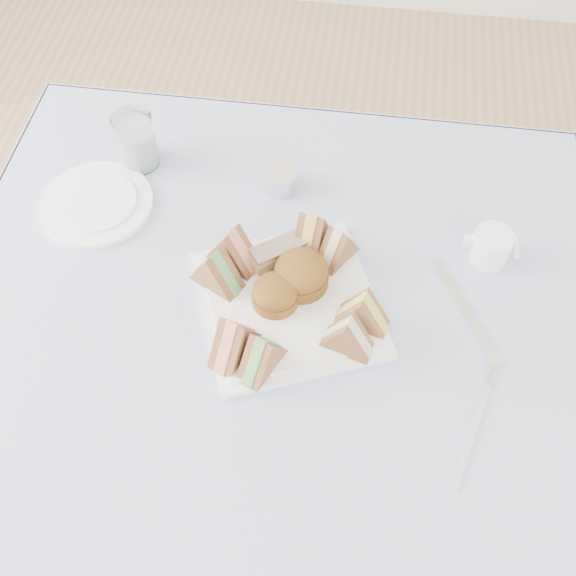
# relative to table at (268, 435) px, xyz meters

# --- Properties ---
(floor) EXTENTS (4.00, 4.00, 0.00)m
(floor) POSITION_rel_table_xyz_m (0.00, 0.00, -0.37)
(floor) COLOR #9E7751
(floor) RESTS_ON ground
(table) EXTENTS (0.90, 0.90, 0.74)m
(table) POSITION_rel_table_xyz_m (0.00, 0.00, 0.00)
(table) COLOR brown
(table) RESTS_ON floor
(tablecloth) EXTENTS (1.02, 1.02, 0.01)m
(tablecloth) POSITION_rel_table_xyz_m (0.00, 0.00, 0.37)
(tablecloth) COLOR #ACBCE0
(tablecloth) RESTS_ON table
(serving_plate) EXTENTS (0.35, 0.35, 0.01)m
(serving_plate) POSITION_rel_table_xyz_m (0.03, 0.05, 0.38)
(serving_plate) COLOR white
(serving_plate) RESTS_ON tablecloth
(sandwich_fl_a) EXTENTS (0.07, 0.10, 0.08)m
(sandwich_fl_a) POSITION_rel_table_xyz_m (-0.03, -0.04, 0.43)
(sandwich_fl_a) COLOR brown
(sandwich_fl_a) RESTS_ON serving_plate
(sandwich_fl_b) EXTENTS (0.07, 0.09, 0.07)m
(sandwich_fl_b) POSITION_rel_table_xyz_m (0.01, -0.06, 0.42)
(sandwich_fl_b) COLOR brown
(sandwich_fl_b) RESTS_ON serving_plate
(sandwich_fr_a) EXTENTS (0.09, 0.06, 0.07)m
(sandwich_fr_a) POSITION_rel_table_xyz_m (0.15, 0.03, 0.42)
(sandwich_fr_a) COLOR brown
(sandwich_fr_a) RESTS_ON serving_plate
(sandwich_fr_b) EXTENTS (0.09, 0.06, 0.07)m
(sandwich_fr_b) POSITION_rel_table_xyz_m (0.13, -0.01, 0.42)
(sandwich_fr_b) COLOR brown
(sandwich_fr_b) RESTS_ON serving_plate
(sandwich_bl_a) EXTENTS (0.09, 0.08, 0.08)m
(sandwich_bl_a) POSITION_rel_table_xyz_m (-0.08, 0.07, 0.43)
(sandwich_bl_a) COLOR brown
(sandwich_bl_a) RESTS_ON serving_plate
(sandwich_bl_b) EXTENTS (0.10, 0.08, 0.08)m
(sandwich_bl_b) POSITION_rel_table_xyz_m (-0.06, 0.12, 0.43)
(sandwich_bl_b) COLOR brown
(sandwich_bl_b) RESTS_ON serving_plate
(sandwich_br_a) EXTENTS (0.07, 0.09, 0.07)m
(sandwich_br_a) POSITION_rel_table_xyz_m (0.10, 0.15, 0.42)
(sandwich_br_a) COLOR brown
(sandwich_br_a) RESTS_ON serving_plate
(sandwich_br_b) EXTENTS (0.06, 0.10, 0.08)m
(sandwich_br_b) POSITION_rel_table_xyz_m (0.05, 0.17, 0.43)
(sandwich_br_b) COLOR brown
(sandwich_br_b) RESTS_ON serving_plate
(scone_left) EXTENTS (0.10, 0.10, 0.05)m
(scone_left) POSITION_rel_table_xyz_m (0.01, 0.05, 0.41)
(scone_left) COLOR brown
(scone_left) RESTS_ON serving_plate
(scone_right) EXTENTS (0.12, 0.12, 0.06)m
(scone_right) POSITION_rel_table_xyz_m (0.05, 0.09, 0.42)
(scone_right) COLOR brown
(scone_right) RESTS_ON serving_plate
(pastry_slice) EXTENTS (0.09, 0.08, 0.04)m
(pastry_slice) POSITION_rel_table_xyz_m (0.01, 0.13, 0.41)
(pastry_slice) COLOR beige
(pastry_slice) RESTS_ON serving_plate
(side_plate) EXTENTS (0.23, 0.23, 0.01)m
(side_plate) POSITION_rel_table_xyz_m (-0.32, 0.21, 0.38)
(side_plate) COLOR white
(side_plate) RESTS_ON tablecloth
(water_glass) EXTENTS (0.07, 0.07, 0.10)m
(water_glass) POSITION_rel_table_xyz_m (-0.27, 0.33, 0.43)
(water_glass) COLOR white
(water_glass) RESTS_ON tablecloth
(tea_strainer) EXTENTS (0.07, 0.07, 0.04)m
(tea_strainer) POSITION_rel_table_xyz_m (-0.02, 0.30, 0.39)
(tea_strainer) COLOR silver
(tea_strainer) RESTS_ON tablecloth
(knife) EXTENTS (0.11, 0.19, 0.00)m
(knife) POSITION_rel_table_xyz_m (0.30, 0.08, 0.38)
(knife) COLOR silver
(knife) RESTS_ON tablecloth
(fork) EXTENTS (0.06, 0.16, 0.00)m
(fork) POSITION_rel_table_xyz_m (0.31, -0.13, 0.38)
(fork) COLOR silver
(fork) RESTS_ON tablecloth
(creamer_jug) EXTENTS (0.07, 0.07, 0.06)m
(creamer_jug) POSITION_rel_table_xyz_m (0.34, 0.19, 0.40)
(creamer_jug) COLOR white
(creamer_jug) RESTS_ON tablecloth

